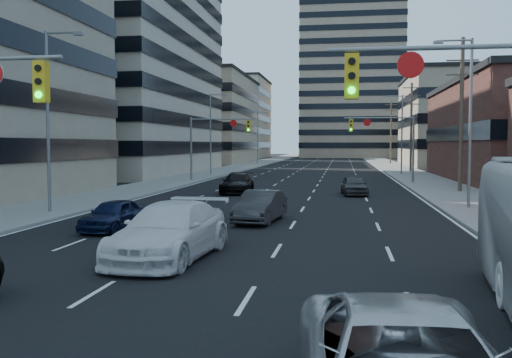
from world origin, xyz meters
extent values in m
cube|color=black|center=(0.00, 130.00, 0.01)|extent=(18.00, 300.00, 0.02)
cube|color=slate|center=(-11.50, 130.00, 0.07)|extent=(5.00, 300.00, 0.15)
cube|color=slate|center=(11.50, 130.00, 0.07)|extent=(5.00, 300.00, 0.15)
cube|color=#ADA089|center=(-27.00, 60.00, 14.00)|extent=(26.00, 34.00, 28.00)
cube|color=gray|center=(-24.00, 100.00, 8.00)|extent=(20.00, 30.00, 16.00)
cube|color=gray|center=(25.00, 88.00, 7.00)|extent=(22.00, 28.00, 14.00)
cube|color=gray|center=(6.00, 150.00, 29.00)|extent=(26.00, 26.00, 58.00)
cube|color=#ADA089|center=(-28.00, 140.00, 10.00)|extent=(24.00, 24.00, 20.00)
cube|color=gray|center=(32.00, 130.00, 6.00)|extent=(22.00, 22.00, 12.00)
cube|color=gold|center=(-4.10, 8.00, 5.15)|extent=(0.35, 0.28, 1.10)
cylinder|color=black|center=(-4.10, 7.84, 5.50)|extent=(0.18, 0.06, 0.18)
cylinder|color=black|center=(-4.10, 7.84, 5.15)|extent=(0.18, 0.06, 0.18)
cylinder|color=#0CE526|center=(-4.10, 7.84, 4.80)|extent=(0.18, 0.06, 0.18)
cylinder|color=slate|center=(6.75, 8.00, 5.80)|extent=(6.50, 0.12, 0.12)
cube|color=gold|center=(4.10, 8.00, 5.15)|extent=(0.35, 0.28, 1.10)
cylinder|color=black|center=(4.10, 7.84, 5.50)|extent=(0.18, 0.06, 0.18)
cylinder|color=black|center=(4.10, 7.84, 5.15)|extent=(0.18, 0.06, 0.18)
cylinder|color=#0CE526|center=(4.10, 7.84, 4.80)|extent=(0.18, 0.06, 0.18)
cylinder|color=white|center=(5.50, 7.97, 5.40)|extent=(0.64, 0.06, 0.64)
cylinder|color=slate|center=(-10.00, 45.00, 3.00)|extent=(0.18, 0.18, 6.00)
cylinder|color=slate|center=(-7.00, 45.00, 5.80)|extent=(6.00, 0.12, 0.12)
cube|color=gold|center=(-4.60, 45.00, 5.15)|extent=(0.35, 0.28, 1.10)
cylinder|color=black|center=(-4.60, 44.84, 5.50)|extent=(0.18, 0.06, 0.18)
cylinder|color=black|center=(-4.60, 44.84, 5.15)|extent=(0.18, 0.06, 0.18)
cylinder|color=#0CE526|center=(-4.60, 44.84, 4.80)|extent=(0.18, 0.06, 0.18)
cylinder|color=white|center=(-6.00, 44.97, 5.40)|extent=(0.64, 0.06, 0.64)
cylinder|color=slate|center=(10.00, 45.00, 3.00)|extent=(0.18, 0.18, 6.00)
cylinder|color=slate|center=(7.00, 45.00, 5.80)|extent=(6.00, 0.12, 0.12)
cube|color=gold|center=(4.60, 45.00, 5.15)|extent=(0.35, 0.28, 1.10)
cylinder|color=black|center=(4.60, 44.84, 5.50)|extent=(0.18, 0.06, 0.18)
cylinder|color=black|center=(4.60, 44.84, 5.15)|extent=(0.18, 0.06, 0.18)
cylinder|color=#0CE526|center=(4.60, 44.84, 4.80)|extent=(0.18, 0.06, 0.18)
cylinder|color=white|center=(6.00, 44.97, 5.40)|extent=(0.64, 0.06, 0.64)
cylinder|color=#4C3D2D|center=(12.20, 36.00, 5.50)|extent=(0.28, 0.28, 11.00)
cube|color=#4C3D2D|center=(12.20, 36.00, 10.40)|extent=(2.20, 0.10, 0.10)
cube|color=#4C3D2D|center=(12.20, 36.00, 9.40)|extent=(2.20, 0.10, 0.10)
cube|color=#4C3D2D|center=(12.20, 36.00, 8.40)|extent=(2.20, 0.10, 0.10)
cylinder|color=#4C3D2D|center=(12.20, 66.00, 5.50)|extent=(0.28, 0.28, 11.00)
cube|color=#4C3D2D|center=(12.20, 66.00, 10.40)|extent=(2.20, 0.10, 0.10)
cube|color=#4C3D2D|center=(12.20, 66.00, 9.40)|extent=(2.20, 0.10, 0.10)
cube|color=#4C3D2D|center=(12.20, 66.00, 8.40)|extent=(2.20, 0.10, 0.10)
cylinder|color=#4C3D2D|center=(12.20, 96.00, 5.50)|extent=(0.28, 0.28, 11.00)
cube|color=#4C3D2D|center=(12.20, 96.00, 10.40)|extent=(2.20, 0.10, 0.10)
cube|color=#4C3D2D|center=(12.20, 96.00, 9.40)|extent=(2.20, 0.10, 0.10)
cube|color=#4C3D2D|center=(12.20, 96.00, 8.40)|extent=(2.20, 0.10, 0.10)
cylinder|color=slate|center=(-10.50, 20.00, 4.50)|extent=(0.16, 0.16, 9.00)
cylinder|color=slate|center=(-9.60, 20.00, 8.90)|extent=(1.80, 0.10, 0.10)
cube|color=slate|center=(-8.80, 20.00, 8.82)|extent=(0.50, 0.22, 0.14)
cylinder|color=slate|center=(-10.50, 55.00, 4.50)|extent=(0.16, 0.16, 9.00)
cylinder|color=slate|center=(-9.60, 55.00, 8.90)|extent=(1.80, 0.10, 0.10)
cube|color=slate|center=(-8.80, 55.00, 8.82)|extent=(0.50, 0.22, 0.14)
cylinder|color=slate|center=(-10.50, 90.00, 4.50)|extent=(0.16, 0.16, 9.00)
cylinder|color=slate|center=(-9.60, 90.00, 8.90)|extent=(1.80, 0.10, 0.10)
cube|color=slate|center=(-8.80, 90.00, 8.82)|extent=(0.50, 0.22, 0.14)
cylinder|color=slate|center=(10.50, 25.00, 4.50)|extent=(0.16, 0.16, 9.00)
cylinder|color=slate|center=(9.60, 25.00, 8.90)|extent=(1.80, 0.10, 0.10)
cube|color=slate|center=(8.80, 25.00, 8.82)|extent=(0.50, 0.22, 0.14)
cylinder|color=slate|center=(10.50, 60.00, 4.50)|extent=(0.16, 0.16, 9.00)
cylinder|color=slate|center=(9.60, 60.00, 8.90)|extent=(1.80, 0.10, 0.10)
cube|color=slate|center=(8.80, 60.00, 8.82)|extent=(0.50, 0.22, 0.14)
imported|color=silver|center=(-1.26, 10.22, 0.85)|extent=(2.89, 6.06, 1.70)
imported|color=#0D1634|center=(-5.20, 15.36, 0.64)|extent=(1.90, 3.90, 1.28)
imported|color=#2D2D2F|center=(0.29, 18.67, 0.71)|extent=(2.03, 4.46, 1.42)
imported|color=black|center=(-3.48, 33.27, 0.71)|extent=(2.17, 4.98, 1.43)
imported|color=#38383A|center=(4.69, 33.02, 0.68)|extent=(1.99, 4.15, 1.37)
camera|label=1|loc=(3.90, -6.33, 3.49)|focal=40.00mm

